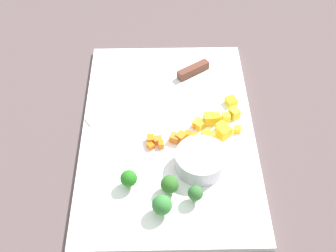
{
  "coord_description": "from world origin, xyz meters",
  "views": [
    {
      "loc": [
        -0.54,
        0.01,
        0.63
      ],
      "look_at": [
        0.0,
        0.0,
        0.02
      ],
      "focal_mm": 47.31,
      "sensor_mm": 36.0,
      "label": 1
    }
  ],
  "objects": [
    {
      "name": "carrot_dice_1",
      "position": [
        -0.04,
        0.01,
        0.02
      ],
      "size": [
        0.01,
        0.01,
        0.01
      ],
      "primitive_type": "cube",
      "rotation": [
        0.0,
        0.0,
        1.61
      ],
      "color": "orange",
      "rests_on": "cutting_board"
    },
    {
      "name": "pepper_dice_6",
      "position": [
        -0.02,
        -0.1,
        0.02
      ],
      "size": [
        0.03,
        0.03,
        0.02
      ],
      "primitive_type": "cube",
      "rotation": [
        0.0,
        0.0,
        0.62
      ],
      "color": "yellow",
      "rests_on": "cutting_board"
    },
    {
      "name": "pepper_dice_2",
      "position": [
        0.07,
        -0.12,
        0.02
      ],
      "size": [
        0.03,
        0.03,
        0.01
      ],
      "primitive_type": "cube",
      "rotation": [
        0.0,
        0.0,
        1.96
      ],
      "color": "yellow",
      "rests_on": "cutting_board"
    },
    {
      "name": "chef_knife",
      "position": [
        0.13,
        -0.01,
        0.02
      ],
      "size": [
        0.17,
        0.25,
        0.02
      ],
      "rotation": [
        0.0,
        0.0,
        2.16
      ],
      "color": "silver",
      "rests_on": "cutting_board"
    },
    {
      "name": "carrot_dice_9",
      "position": [
        0.01,
        -0.05,
        0.02
      ],
      "size": [
        0.01,
        0.01,
        0.01
      ],
      "primitive_type": "cube",
      "rotation": [
        0.0,
        0.0,
        3.1
      ],
      "color": "orange",
      "rests_on": "cutting_board"
    },
    {
      "name": "carrot_dice_4",
      "position": [
        -0.02,
        -0.04,
        0.02
      ],
      "size": [
        0.01,
        0.01,
        0.01
      ],
      "primitive_type": "cube",
      "rotation": [
        0.0,
        0.0,
        1.34
      ],
      "color": "orange",
      "rests_on": "cutting_board"
    },
    {
      "name": "broccoli_floret_0",
      "position": [
        -0.13,
        -0.0,
        0.03
      ],
      "size": [
        0.03,
        0.03,
        0.03
      ],
      "color": "#91B96D",
      "rests_on": "cutting_board"
    },
    {
      "name": "pepper_dice_3",
      "position": [
        0.02,
        -0.11,
        0.02
      ],
      "size": [
        0.01,
        0.01,
        0.01
      ],
      "primitive_type": "cube",
      "rotation": [
        0.0,
        0.0,
        0.02
      ],
      "color": "yellow",
      "rests_on": "cutting_board"
    },
    {
      "name": "broccoli_floret_2",
      "position": [
        -0.12,
        0.07,
        0.03
      ],
      "size": [
        0.03,
        0.03,
        0.04
      ],
      "color": "#8FB85D",
      "rests_on": "cutting_board"
    },
    {
      "name": "pepper_dice_0",
      "position": [
        -0.01,
        -0.13,
        0.02
      ],
      "size": [
        0.01,
        0.01,
        0.01
      ],
      "primitive_type": "cube",
      "rotation": [
        0.0,
        0.0,
        1.48
      ],
      "color": "yellow",
      "rests_on": "cutting_board"
    },
    {
      "name": "broccoli_floret_3",
      "position": [
        -0.15,
        -0.04,
        0.03
      ],
      "size": [
        0.02,
        0.02,
        0.03
      ],
      "color": "#97AE5A",
      "rests_on": "cutting_board"
    },
    {
      "name": "pepper_dice_7",
      "position": [
        0.02,
        -0.08,
        0.02
      ],
      "size": [
        0.02,
        0.02,
        0.02
      ],
      "primitive_type": "cube",
      "rotation": [
        0.0,
        0.0,
        0.11
      ],
      "color": "yellow",
      "rests_on": "cutting_board"
    },
    {
      "name": "carrot_dice_3",
      "position": [
        -0.03,
        0.03,
        0.02
      ],
      "size": [
        0.02,
        0.01,
        0.01
      ],
      "primitive_type": "cube",
      "rotation": [
        0.0,
        0.0,
        0.1
      ],
      "color": "orange",
      "rests_on": "cutting_board"
    },
    {
      "name": "carrot_dice_2",
      "position": [
        -0.03,
        -0.01,
        0.02
      ],
      "size": [
        0.02,
        0.02,
        0.01
      ],
      "primitive_type": "cube",
      "rotation": [
        0.0,
        0.0,
        2.75
      ],
      "color": "orange",
      "rests_on": "cutting_board"
    },
    {
      "name": "ground_plane",
      "position": [
        0.0,
        0.0,
        0.0
      ],
      "size": [
        4.0,
        4.0,
        0.0
      ],
      "primitive_type": "plane",
      "color": "#554546"
    },
    {
      "name": "pepper_dice_4",
      "position": [
        0.02,
        -0.09,
        0.02
      ],
      "size": [
        0.02,
        0.02,
        0.01
      ],
      "primitive_type": "cube",
      "rotation": [
        0.0,
        0.0,
        0.38
      ],
      "color": "yellow",
      "rests_on": "cutting_board"
    },
    {
      "name": "carrot_dice_6",
      "position": [
        -0.03,
        -0.02,
        0.02
      ],
      "size": [
        0.02,
        0.02,
        0.02
      ],
      "primitive_type": "cube",
      "rotation": [
        0.0,
        0.0,
        0.86
      ],
      "color": "orange",
      "rests_on": "cutting_board"
    },
    {
      "name": "cutting_board",
      "position": [
        0.0,
        0.0,
        0.01
      ],
      "size": [
        0.48,
        0.32,
        0.01
      ],
      "primitive_type": "cube",
      "color": "white",
      "rests_on": "ground_plane"
    },
    {
      "name": "carrot_dice_8",
      "position": [
        -0.03,
        -0.04,
        0.02
      ],
      "size": [
        0.02,
        0.02,
        0.01
      ],
      "primitive_type": "cube",
      "rotation": [
        0.0,
        0.0,
        1.09
      ],
      "color": "orange",
      "rests_on": "cutting_board"
    },
    {
      "name": "broccoli_floret_1",
      "position": [
        -0.17,
        0.01,
        0.03
      ],
      "size": [
        0.03,
        0.03,
        0.04
      ],
      "color": "#8DC05B",
      "rests_on": "cutting_board"
    },
    {
      "name": "carrot_dice_5",
      "position": [
        -0.04,
        0.03,
        0.02
      ],
      "size": [
        0.02,
        0.02,
        0.01
      ],
      "primitive_type": "cube",
      "rotation": [
        0.0,
        0.0,
        0.63
      ],
      "color": "orange",
      "rests_on": "cutting_board"
    },
    {
      "name": "carrot_dice_7",
      "position": [
        -0.03,
        0.02,
        0.02
      ],
      "size": [
        0.02,
        0.02,
        0.01
      ],
      "primitive_type": "cube",
      "rotation": [
        0.0,
        0.0,
        0.23
      ],
      "color": "orange",
      "rests_on": "cutting_board"
    },
    {
      "name": "pepper_dice_9",
      "position": [
        0.03,
        -0.13,
        0.02
      ],
      "size": [
        0.02,
        0.02,
        0.02
      ],
      "primitive_type": "cube",
      "rotation": [
        0.0,
        0.0,
        2.07
      ],
      "color": "yellow",
      "rests_on": "cutting_board"
    },
    {
      "name": "pepper_dice_1",
      "position": [
        -0.03,
        -0.07,
        0.02
      ],
      "size": [
        0.03,
        0.03,
        0.02
      ],
      "primitive_type": "cube",
      "rotation": [
        0.0,
        0.0,
        0.64
      ],
      "color": "yellow",
      "rests_on": "cutting_board"
    },
    {
      "name": "prep_bowl",
      "position": [
        -0.08,
        -0.05,
        0.03
      ],
      "size": [
        0.09,
        0.09,
        0.03
      ],
      "primitive_type": "cylinder",
      "color": "#BDB7C5",
      "rests_on": "cutting_board"
    },
    {
      "name": "carrot_dice_0",
      "position": [
        -0.03,
        -0.05,
        0.02
      ],
      "size": [
        0.02,
        0.02,
        0.01
      ],
      "primitive_type": "cube",
      "rotation": [
        0.0,
        0.0,
        0.79
      ],
      "color": "orange",
      "rests_on": "cutting_board"
    },
    {
      "name": "pepper_dice_8",
      "position": [
        0.01,
        -0.06,
        0.02
      ],
      "size": [
        0.03,
        0.03,
        0.01
      ],
      "primitive_type": "cube",
      "rotation": [
        0.0,
        0.0,
        2.45
      ],
      "color": "yellow",
      "rests_on": "cutting_board"
    },
    {
      "name": "pepper_dice_5",
      "position": [
        -0.0,
        -0.1,
        0.02
      ],
      "size": [
        0.02,
        0.02,
        0.01
      ],
      "primitive_type": "cube",
      "rotation": [
        0.0,
        0.0,
        0.72
      ],
      "color": "yellow",
      "rests_on": "cutting_board"
    }
  ]
}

